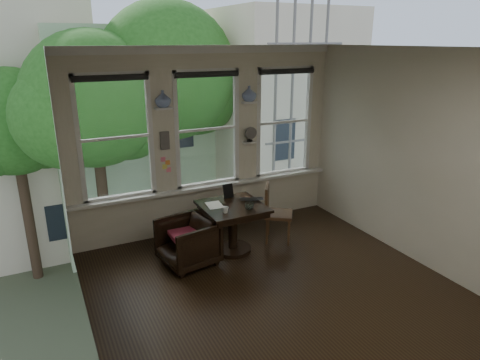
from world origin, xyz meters
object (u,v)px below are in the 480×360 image
armchair_left (188,242)px  table (233,228)px  laptop (252,201)px  side_chair_right (279,214)px  mug (225,210)px

armchair_left → table: bearing=85.4°
table → armchair_left: 0.74m
table → laptop: size_ratio=2.54×
side_chair_right → mug: side_chair_right is taller
table → mug: 0.52m
mug → side_chair_right: bearing=12.6°
laptop → mug: bearing=-135.8°
armchair_left → side_chair_right: (1.55, 0.08, 0.12)m
side_chair_right → laptop: size_ratio=2.60×
laptop → mug: (-0.54, -0.22, 0.03)m
table → mug: mug is taller
armchair_left → side_chair_right: 1.56m
table → laptop: bearing=0.8°
table → side_chair_right: (0.81, 0.01, 0.09)m
armchair_left → mug: 0.71m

